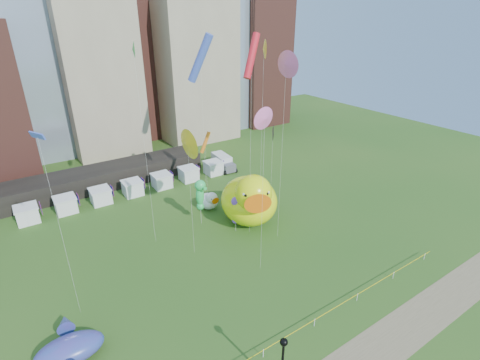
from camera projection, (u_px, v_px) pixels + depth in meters
ground at (263, 357)px, 30.76m from camera, size 160.00×160.00×0.00m
skyline at (82, 44)px, 68.91m from camera, size 101.00×23.00×68.00m
pavilion at (91, 180)px, 59.70m from camera, size 38.00×6.00×3.20m
vendor_tents at (133, 188)px, 57.93m from camera, size 33.24×2.80×2.40m
caution_tape at (263, 351)px, 30.47m from camera, size 50.00×0.06×0.90m
big_duck at (250, 199)px, 48.97m from camera, size 10.76×11.72×8.17m
small_duck at (209, 200)px, 53.66m from camera, size 3.00×3.91×2.95m
seahorse_green at (200, 193)px, 48.36m from camera, size 1.68×2.01×6.65m
seahorse_purple at (236, 208)px, 47.10m from camera, size 1.43×1.74×5.18m
whale_inflatable at (69, 347)px, 30.29m from camera, size 5.78×7.21×2.46m
lamppost at (283, 360)px, 26.50m from camera, size 0.60×0.60×5.73m
box_truck at (223, 162)px, 67.76m from camera, size 2.78×6.21×2.58m
kite_0 at (252, 56)px, 38.69m from camera, size 2.87×1.94×24.87m
kite_1 at (265, 119)px, 34.23m from camera, size 2.11×0.95×18.65m
kite_4 at (187, 144)px, 38.41m from camera, size 0.58×3.11×15.53m
kite_5 at (38, 140)px, 28.01m from camera, size 1.02×1.62×18.33m
kite_6 at (205, 142)px, 53.96m from camera, size 1.91×0.56×10.73m
kite_9 at (286, 64)px, 38.46m from camera, size 0.83×2.86×23.14m
kite_10 at (273, 134)px, 49.63m from camera, size 1.42×2.06×12.97m
kite_11 at (133, 51)px, 36.87m from camera, size 0.75×1.57×24.08m
kite_12 at (264, 50)px, 40.46m from camera, size 1.33×1.93×24.07m
kite_13 at (200, 58)px, 53.83m from camera, size 3.85×3.94×24.21m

